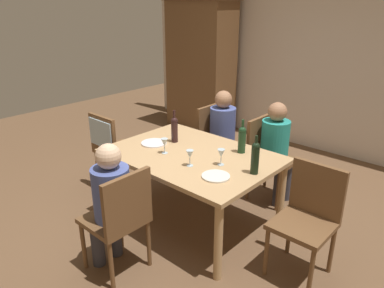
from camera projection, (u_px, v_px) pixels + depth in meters
name	position (u px, v px, depth m)	size (l,w,h in m)	color
ground_plane	(192.00, 220.00, 3.78)	(10.00, 10.00, 0.00)	brown
rear_room_partition	(323.00, 57.00, 5.19)	(6.40, 0.12, 2.70)	beige
armoire_cabinet	(201.00, 65.00, 6.15)	(1.18, 0.62, 2.18)	brown
dining_table	(192.00, 161.00, 3.54)	(1.58, 1.12, 0.74)	tan
chair_far_right	(267.00, 153.00, 4.06)	(0.44, 0.44, 0.92)	brown
chair_near	(120.00, 216.00, 2.88)	(0.44, 0.44, 0.92)	brown
chair_far_left	(217.00, 138.00, 4.51)	(0.44, 0.44, 0.92)	brown
chair_right_end	(309.00, 213.00, 2.91)	(0.44, 0.44, 0.92)	brown
chair_left_end	(109.00, 142.00, 4.20)	(0.44, 0.46, 0.92)	brown
person_woman_host	(277.00, 145.00, 3.95)	(0.35, 0.30, 1.12)	#33333D
person_man_bearded	(110.00, 198.00, 2.91)	(0.34, 0.30, 1.11)	#33333D
person_man_guest	(224.00, 130.00, 4.39)	(0.35, 0.31, 1.13)	#33333D
wine_bottle_tall_green	(255.00, 157.00, 3.06)	(0.07, 0.07, 0.34)	black
wine_bottle_dark_red	(242.00, 139.00, 3.49)	(0.07, 0.07, 0.33)	#19381E
wine_bottle_short_olive	(174.00, 129.00, 3.75)	(0.07, 0.07, 0.34)	black
wine_glass_near_left	(190.00, 155.00, 3.21)	(0.07, 0.07, 0.15)	silver
wine_glass_centre	(164.00, 143.00, 3.48)	(0.07, 0.07, 0.15)	silver
wine_glass_near_right	(221.00, 154.00, 3.23)	(0.07, 0.07, 0.15)	silver
dinner_plate_host	(216.00, 176.00, 3.04)	(0.24, 0.24, 0.01)	silver
dinner_plate_guest_left	(154.00, 143.00, 3.75)	(0.26, 0.26, 0.01)	white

